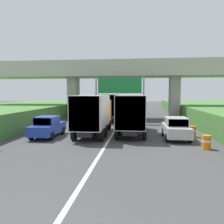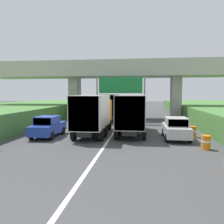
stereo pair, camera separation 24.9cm
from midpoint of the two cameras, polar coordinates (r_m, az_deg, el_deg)
name	(u,v)px [view 2 (the right image)]	position (r m, az deg, el deg)	size (l,w,h in m)	color
lane_centre_stripe	(120,124)	(26.25, 2.33, -3.03)	(0.20, 86.63, 0.01)	white
overpass_bridge	(124,75)	(31.92, 3.32, 9.42)	(40.00, 4.80, 8.11)	#ADA89E
overhead_highway_sign	(120,89)	(26.53, 2.47, 6.07)	(5.88, 0.18, 5.61)	slate
truck_green	(110,106)	(29.20, -0.34, 1.56)	(2.44, 7.30, 3.44)	black
truck_red	(105,101)	(46.64, -1.72, 2.76)	(2.44, 7.30, 3.44)	black
truck_orange	(94,113)	(18.92, -4.39, -0.19)	(2.44, 7.30, 3.44)	black
truck_yellow	(132,112)	(19.32, 5.42, -0.10)	(2.44, 7.30, 3.44)	black
car_blue	(48,127)	(18.97, -15.86, -3.62)	(1.86, 4.10, 1.72)	#233D9E
car_silver	(176,128)	(18.06, 16.54, -4.05)	(1.86, 4.10, 1.72)	#B2B5B7
construction_barrel_1	(206,142)	(15.51, 23.49, -7.18)	(0.57, 0.57, 0.90)	orange
construction_barrel_2	(193,132)	(19.37, 20.43, -4.76)	(0.57, 0.57, 0.90)	orange
construction_barrel_3	(184,125)	(23.28, 18.36, -3.14)	(0.57, 0.57, 0.90)	orange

